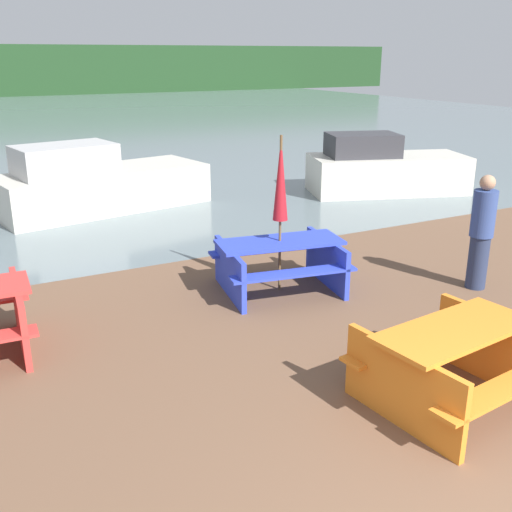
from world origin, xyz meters
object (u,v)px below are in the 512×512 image
Objects in this scene: person at (481,233)px; picnic_table_blue at (280,260)px; picnic_table_orange at (452,359)px; boat_second at (384,169)px; boat at (97,184)px; umbrella_crimson at (281,180)px.

picnic_table_blue is at bearing 153.88° from person.
picnic_table_orange is 9.47m from boat_second.
person reaches higher than picnic_table_blue.
boat_second reaches higher than picnic_table_orange.
picnic_table_orange is 3.32m from picnic_table_blue.
picnic_table_orange is at bearing -141.29° from person.
boat reaches higher than boat_second.
boat reaches higher than picnic_table_blue.
boat_second is 6.37m from person.
boat_second is 2.44× the size of person.
person is at bearing -26.12° from picnic_table_blue.
umbrella_crimson is 2.96m from person.
boat_second is (5.47, 7.73, 0.09)m from picnic_table_orange.
boat is at bearing 96.97° from picnic_table_orange.
person is (-2.89, -5.67, 0.27)m from boat_second.
person reaches higher than boat.
boat is 6.78m from boat_second.
umbrella_crimson is at bearing 89.80° from picnic_table_orange.
picnic_table_blue is 7.02m from boat_second.
umbrella_crimson is 0.47× the size of boat.
umbrella_crimson is at bearing -122.30° from boat_second.
umbrella_crimson is 6.13m from boat.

